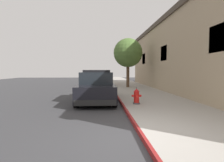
# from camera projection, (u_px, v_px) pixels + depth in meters

# --- Properties ---
(ground_plane) EXTENTS (31.97, 60.00, 0.20)m
(ground_plane) POSITION_uv_depth(u_px,v_px,m) (60.00, 93.00, 14.22)
(ground_plane) COLOR #353538
(sidewalk_pavement) EXTENTS (3.59, 60.00, 0.13)m
(sidewalk_pavement) POSITION_uv_depth(u_px,v_px,m) (137.00, 91.00, 14.56)
(sidewalk_pavement) COLOR #9E9991
(sidewalk_pavement) RESTS_ON ground
(curb_painted_edge) EXTENTS (0.08, 60.00, 0.13)m
(curb_painted_edge) POSITION_uv_depth(u_px,v_px,m) (114.00, 91.00, 14.45)
(curb_painted_edge) COLOR maroon
(curb_painted_edge) RESTS_ON ground
(storefront_building) EXTENTS (6.64, 22.95, 5.69)m
(storefront_building) POSITION_uv_depth(u_px,v_px,m) (205.00, 55.00, 13.72)
(storefront_building) COLOR tan
(storefront_building) RESTS_ON ground
(police_cruiser) EXTENTS (1.94, 4.84, 1.68)m
(police_cruiser) POSITION_uv_depth(u_px,v_px,m) (97.00, 87.00, 9.94)
(police_cruiser) COLOR black
(police_cruiser) RESTS_ON ground
(parked_car_silver_ahead) EXTENTS (1.94, 4.84, 1.56)m
(parked_car_silver_ahead) POSITION_uv_depth(u_px,v_px,m) (100.00, 79.00, 20.66)
(parked_car_silver_ahead) COLOR maroon
(parked_car_silver_ahead) RESTS_ON ground
(parked_car_dark_far) EXTENTS (1.94, 4.84, 1.56)m
(parked_car_dark_far) POSITION_uv_depth(u_px,v_px,m) (100.00, 77.00, 28.36)
(parked_car_dark_far) COLOR black
(parked_car_dark_far) RESTS_ON ground
(fire_hydrant) EXTENTS (0.44, 0.40, 0.76)m
(fire_hydrant) POSITION_uv_depth(u_px,v_px,m) (137.00, 96.00, 8.33)
(fire_hydrant) COLOR #4C4C51
(fire_hydrant) RESTS_ON sidewalk_pavement
(street_tree) EXTENTS (2.63, 2.63, 4.46)m
(street_tree) POSITION_uv_depth(u_px,v_px,m) (128.00, 53.00, 16.73)
(street_tree) COLOR brown
(street_tree) RESTS_ON sidewalk_pavement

